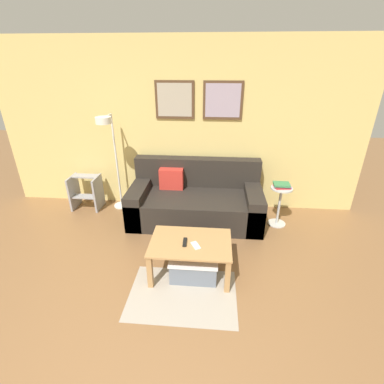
% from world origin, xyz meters
% --- Properties ---
extents(wall_back, '(5.60, 0.09, 2.55)m').
position_xyz_m(wall_back, '(0.01, 3.15, 1.28)').
color(wall_back, '#DDC472').
rests_on(wall_back, ground_plane).
extents(area_rug, '(1.12, 0.78, 0.01)m').
position_xyz_m(area_rug, '(0.28, 1.09, 0.00)').
color(area_rug, '#A39989').
rests_on(area_rug, ground_plane).
extents(couch, '(1.93, 0.94, 0.86)m').
position_xyz_m(couch, '(0.29, 2.67, 0.29)').
color(couch, '#28231E').
rests_on(couch, ground_plane).
extents(coffee_table, '(0.89, 0.60, 0.42)m').
position_xyz_m(coffee_table, '(0.33, 1.44, 0.34)').
color(coffee_table, '#AD7F4C').
rests_on(coffee_table, ground_plane).
extents(storage_bin, '(0.53, 0.39, 0.26)m').
position_xyz_m(storage_bin, '(0.37, 1.39, 0.13)').
color(storage_bin, slate).
rests_on(storage_bin, ground_plane).
extents(floor_lamp, '(0.25, 0.53, 1.53)m').
position_xyz_m(floor_lamp, '(-0.97, 2.76, 1.08)').
color(floor_lamp, white).
rests_on(floor_lamp, ground_plane).
extents(side_table, '(0.30, 0.30, 0.60)m').
position_xyz_m(side_table, '(1.52, 2.59, 0.35)').
color(side_table, silver).
rests_on(side_table, ground_plane).
extents(book_stack, '(0.25, 0.20, 0.05)m').
position_xyz_m(book_stack, '(1.52, 2.61, 0.62)').
color(book_stack, '#B73333').
rests_on(book_stack, side_table).
extents(remote_control, '(0.05, 0.15, 0.02)m').
position_xyz_m(remote_control, '(0.27, 1.42, 0.43)').
color(remote_control, black).
rests_on(remote_control, coffee_table).
extents(cell_phone, '(0.12, 0.15, 0.01)m').
position_xyz_m(cell_phone, '(0.39, 1.38, 0.42)').
color(cell_phone, silver).
rests_on(cell_phone, coffee_table).
extents(step_stool, '(0.44, 0.36, 0.54)m').
position_xyz_m(step_stool, '(-1.51, 2.85, 0.29)').
color(step_stool, '#99999E').
rests_on(step_stool, ground_plane).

